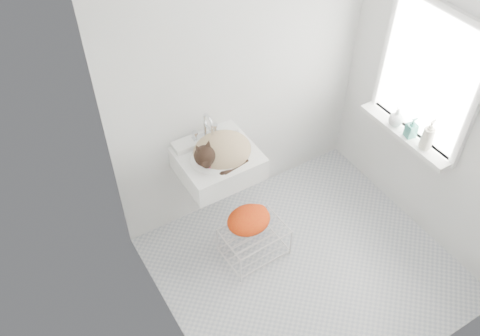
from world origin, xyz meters
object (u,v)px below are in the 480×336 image
wire_rack (254,241)px  bottle_b (409,136)px  cat (220,151)px  bottle_a (424,148)px  bottle_c (394,124)px  sink (218,154)px

wire_rack → bottle_b: (1.28, -0.20, 0.70)m
cat → bottle_a: bearing=-22.4°
cat → bottle_b: size_ratio=2.82×
wire_rack → bottle_c: bottle_c is taller
bottle_b → bottle_c: bearing=90.0°
bottle_b → bottle_c: bottle_b is taller
wire_rack → bottle_a: size_ratio=2.25×
sink → wire_rack: sink is taller
sink → cat: size_ratio=1.23×
cat → wire_rack: size_ratio=0.99×
bottle_a → bottle_b: 0.16m
sink → bottle_c: bearing=-17.2°
wire_rack → bottle_a: bearing=-15.7°
cat → bottle_b: bearing=-17.0°
wire_rack → bottle_a: (1.28, -0.36, 0.70)m
cat → bottle_c: bearing=-11.0°
bottle_b → sink: bearing=156.8°
sink → bottle_b: (1.37, -0.59, 0.00)m
sink → cat: 0.05m
cat → wire_rack: cat is taller
wire_rack → bottle_b: bottle_b is taller
sink → wire_rack: 0.80m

